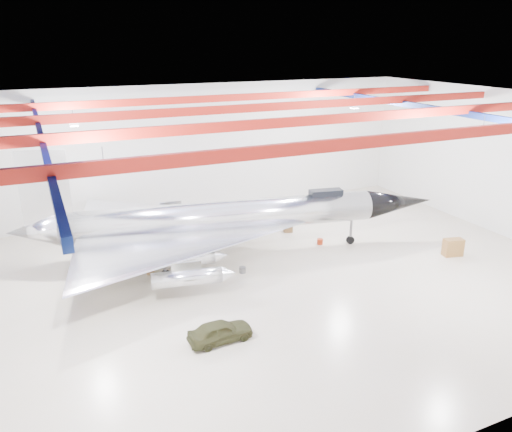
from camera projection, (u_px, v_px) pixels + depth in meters
name	position (u px, v px, depth m)	size (l,w,h in m)	color
floor	(268.00, 280.00, 31.56)	(40.00, 40.00, 0.00)	#C1B59A
wall_back	(192.00, 150.00, 42.62)	(40.00, 40.00, 0.00)	silver
wall_right	(508.00, 165.00, 37.51)	(30.00, 30.00, 0.00)	silver
ceiling	(269.00, 104.00, 27.91)	(40.00, 40.00, 0.00)	#0A0F38
ceiling_structure	(269.00, 116.00, 28.13)	(39.50, 29.50, 1.08)	maroon
jet_aircraft	(223.00, 221.00, 34.22)	(29.56, 19.83, 8.11)	silver
jeep	(220.00, 331.00, 24.99)	(1.33, 3.29, 1.12)	#34351A
desk	(453.00, 247.00, 35.00)	(1.36, 0.68, 1.24)	brown
crate_ply	(150.00, 271.00, 32.38)	(0.49, 0.39, 0.34)	olive
toolbox_red	(197.00, 232.00, 39.02)	(0.46, 0.37, 0.32)	maroon
engine_drum	(242.00, 270.00, 32.54)	(0.44, 0.44, 0.39)	#59595B
parts_bin	(288.00, 229.00, 39.51)	(0.68, 0.55, 0.48)	olive
crate_small	(131.00, 251.00, 35.49)	(0.43, 0.34, 0.30)	#59595B
tool_chest	(320.00, 242.00, 37.10)	(0.45, 0.45, 0.41)	maroon
oil_barrel	(202.00, 255.00, 34.94)	(0.47, 0.38, 0.33)	olive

